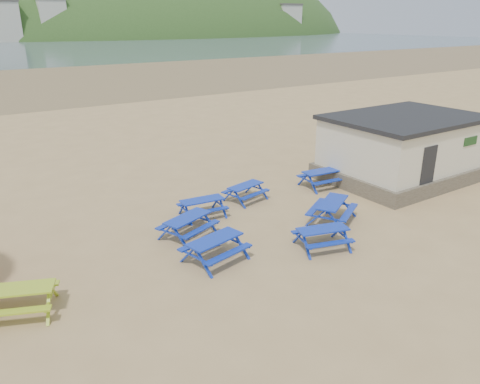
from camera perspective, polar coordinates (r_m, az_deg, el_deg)
ground at (r=17.39m, az=-0.36°, el=-5.25°), size 400.00×400.00×0.00m
wet_sand at (r=69.03m, az=-27.15°, el=11.93°), size 400.00×400.00×0.00m
picnic_table_blue_a at (r=17.20m, az=-6.36°, el=-4.24°), size 2.28×2.07×0.79m
picnic_table_blue_b at (r=20.52m, az=0.68°, el=-0.07°), size 1.96×1.71×0.71m
picnic_table_blue_c at (r=22.51m, az=9.96°, el=1.61°), size 2.05×1.72×0.80m
picnic_table_blue_d at (r=15.47m, az=-3.06°, el=-7.02°), size 2.22×1.93×0.81m
picnic_table_blue_e at (r=16.54m, az=9.99°, el=-5.56°), size 2.10×1.86×0.74m
picnic_table_blue_f at (r=18.74m, az=11.14°, el=-2.32°), size 2.50×2.36×0.83m
picnic_table_yellow at (r=14.21m, az=-25.34°, el=-11.90°), size 2.32×2.13×0.79m
amenity_block at (r=24.50m, az=19.24°, el=5.16°), size 7.40×5.40×3.15m
headland_town at (r=262.61m, az=-12.28°, el=16.09°), size 264.00×144.00×108.00m
picnic_table_blue_g at (r=18.92m, az=-4.60°, el=-1.92°), size 1.88×1.58×0.73m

